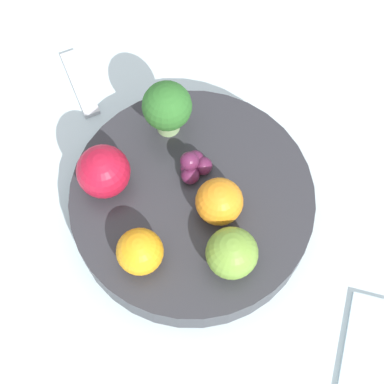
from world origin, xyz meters
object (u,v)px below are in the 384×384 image
bowl (192,204)px  orange_back (219,202)px  apple_green (232,253)px  broccoli (167,108)px  orange_front (140,252)px  grape_cluster (195,166)px  apple_red (103,172)px  spoon (80,84)px

bowl → orange_back: (-0.02, -0.02, 0.04)m
orange_back → apple_green: bearing=-173.3°
broccoli → apple_green: broccoli is taller
orange_front → grape_cluster: size_ratio=1.25×
apple_green → apple_red: bearing=51.2°
orange_front → spoon: orange_front is taller
apple_green → orange_front: bearing=83.5°
apple_green → orange_front: 0.08m
bowl → broccoli: size_ratio=3.64×
apple_green → orange_back: bearing=6.7°
orange_front → orange_back: orange_back is taller
apple_red → grape_cluster: apple_red is taller
spoon → grape_cluster: bearing=-139.4°
bowl → broccoli: (0.07, 0.02, 0.05)m
bowl → apple_green: bearing=-156.2°
apple_green → grape_cluster: 0.09m
orange_front → grape_cluster: bearing=-33.8°
bowl → orange_front: orange_front is taller
apple_green → spoon: size_ratio=0.54×
bowl → grape_cluster: grape_cluster is taller
bowl → broccoli: broccoli is taller
grape_cluster → orange_back: bearing=-156.4°
grape_cluster → broccoli: bearing=23.3°
apple_red → apple_green: apple_red is taller
grape_cluster → orange_front: bearing=146.2°
bowl → orange_back: bearing=-125.0°
broccoli → apple_green: bearing=-162.1°
bowl → broccoli: bearing=12.4°
apple_green → grape_cluster: apple_green is taller
apple_red → apple_green: 0.13m
bowl → spoon: size_ratio=2.72×
broccoli → apple_green: (-0.13, -0.04, -0.01)m
bowl → apple_red: bearing=75.0°
spoon → broccoli: bearing=-131.8°
apple_green → orange_back: (0.05, 0.01, -0.00)m
orange_back → spoon: size_ratio=0.51×
bowl → grape_cluster: 0.04m
apple_red → orange_back: (-0.04, -0.10, -0.00)m
bowl → apple_red: size_ratio=4.66×
bowl → spoon: bearing=34.4°
broccoli → orange_front: broccoli is taller
bowl → grape_cluster: (0.02, -0.00, 0.03)m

